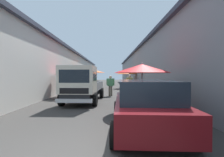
% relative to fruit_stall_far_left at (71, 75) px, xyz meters
% --- Properties ---
extents(ground, '(90.00, 90.00, 0.00)m').
position_rel_fruit_stall_far_left_xyz_m(ground, '(4.04, -2.40, -1.61)').
color(ground, '#3D3A38').
extents(building_left_whitewash, '(49.80, 7.50, 4.50)m').
position_rel_fruit_stall_far_left_xyz_m(building_left_whitewash, '(6.29, 4.84, 0.65)').
color(building_left_whitewash, beige).
rests_on(building_left_whitewash, ground).
extents(building_right_concrete, '(49.80, 7.50, 4.79)m').
position_rel_fruit_stall_far_left_xyz_m(building_right_concrete, '(6.29, -9.63, 0.79)').
color(building_right_concrete, gray).
rests_on(building_right_concrete, ground).
extents(fruit_stall_far_left, '(2.26, 2.26, 2.16)m').
position_rel_fruit_stall_far_left_xyz_m(fruit_stall_far_left, '(0.00, 0.00, 0.00)').
color(fruit_stall_far_left, '#9E9EA3').
rests_on(fruit_stall_far_left, ground).
extents(fruit_stall_near_left, '(2.58, 2.58, 2.34)m').
position_rel_fruit_stall_far_left_xyz_m(fruit_stall_near_left, '(7.60, -1.02, 0.19)').
color(fruit_stall_near_left, '#9E9EA3').
rests_on(fruit_stall_near_left, ground).
extents(fruit_stall_far_right, '(2.64, 2.64, 2.29)m').
position_rel_fruit_stall_far_left_xyz_m(fruit_stall_far_right, '(7.90, -5.06, 0.16)').
color(fruit_stall_far_right, '#9E9EA3').
rests_on(fruit_stall_far_right, ground).
extents(fruit_stall_mid_lane, '(2.45, 2.45, 2.17)m').
position_rel_fruit_stall_far_left_xyz_m(fruit_stall_mid_lane, '(-5.12, -4.37, 0.02)').
color(fruit_stall_mid_lane, '#9E9EA3').
rests_on(fruit_stall_mid_lane, ground).
extents(hatchback_car, '(4.00, 2.11, 1.45)m').
position_rel_fruit_stall_far_left_xyz_m(hatchback_car, '(-7.47, -4.00, -0.87)').
color(hatchback_car, '#600F14').
rests_on(hatchback_car, ground).
extents(delivery_truck, '(5.01, 2.19, 2.08)m').
position_rel_fruit_stall_far_left_xyz_m(delivery_truck, '(-3.08, -1.33, -0.57)').
color(delivery_truck, black).
rests_on(delivery_truck, ground).
extents(vendor_by_crates, '(0.44, 0.55, 1.66)m').
position_rel_fruit_stall_far_left_xyz_m(vendor_by_crates, '(0.39, -4.45, -0.65)').
color(vendor_by_crates, '#232328').
rests_on(vendor_by_crates, ground).
extents(vendor_in_shade, '(0.30, 0.62, 1.57)m').
position_rel_fruit_stall_far_left_xyz_m(vendor_in_shade, '(0.42, -2.97, -0.71)').
color(vendor_in_shade, '#665B4C').
rests_on(vendor_in_shade, ground).
extents(parked_scooter, '(1.67, 0.56, 1.14)m').
position_rel_fruit_stall_far_left_xyz_m(parked_scooter, '(3.46, -5.19, -1.16)').
color(parked_scooter, black).
rests_on(parked_scooter, ground).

